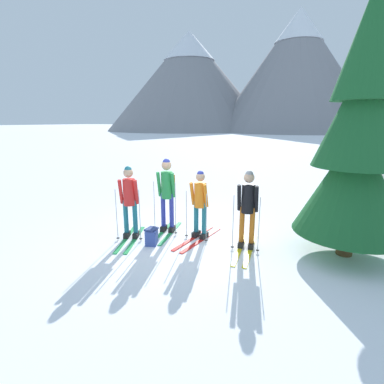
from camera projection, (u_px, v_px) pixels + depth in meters
ground_plane at (185, 238)px, 6.99m from camera, size 400.00×400.00×0.00m
skier_in_red at (129, 200)px, 6.78m from camera, size 0.87×1.62×1.73m
skier_in_green at (167, 191)px, 7.18m from camera, size 0.61×1.61×1.85m
skier_in_orange at (200, 203)px, 6.80m from camera, size 0.61×1.77×1.63m
skier_in_black at (248, 207)px, 6.23m from camera, size 0.61×1.74×1.73m
pine_tree_near at (359, 139)px, 5.59m from camera, size 2.16×2.16×5.22m
backpack_on_snow_front at (152, 236)px, 6.61m from camera, size 0.34×0.38×0.38m
mountain_ridge_distant at (266, 79)px, 75.93m from camera, size 98.07×47.57×29.39m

